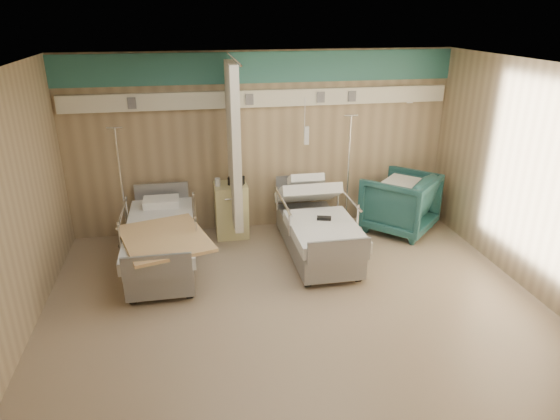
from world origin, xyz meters
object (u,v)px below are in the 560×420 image
(bed_right, at_px, (317,234))
(bedside_cabinet, at_px, (231,210))
(iv_stand_right, at_px, (346,204))
(visitor_armchair, at_px, (400,203))
(bed_left, at_px, (162,247))
(iv_stand_left, at_px, (126,224))

(bed_right, height_order, bedside_cabinet, bedside_cabinet)
(iv_stand_right, bearing_deg, bed_right, -128.99)
(visitor_armchair, height_order, iv_stand_right, iv_stand_right)
(bed_left, distance_m, visitor_armchair, 3.78)
(bed_right, bearing_deg, iv_stand_right, 51.01)
(iv_stand_right, distance_m, iv_stand_left, 3.47)
(bed_left, bearing_deg, bedside_cabinet, 40.60)
(bed_right, relative_size, iv_stand_right, 1.17)
(bedside_cabinet, height_order, iv_stand_right, iv_stand_right)
(bed_left, xyz_separation_m, iv_stand_right, (2.94, 0.91, 0.06))
(iv_stand_left, bearing_deg, visitor_armchair, -2.08)
(bed_right, relative_size, iv_stand_left, 1.18)
(bedside_cabinet, relative_size, iv_stand_right, 0.46)
(bed_right, xyz_separation_m, bedside_cabinet, (-1.15, 0.90, 0.11))
(visitor_armchair, bearing_deg, iv_stand_left, -46.09)
(bedside_cabinet, xyz_separation_m, iv_stand_left, (-1.58, -0.15, -0.05))
(bed_left, relative_size, iv_stand_left, 1.18)
(bedside_cabinet, distance_m, visitor_armchair, 2.69)
(visitor_armchair, xyz_separation_m, iv_stand_right, (-0.79, 0.31, -0.09))
(visitor_armchair, relative_size, iv_stand_left, 0.56)
(iv_stand_left, bearing_deg, iv_stand_right, 2.55)
(bed_right, height_order, visitor_armchair, visitor_armchair)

